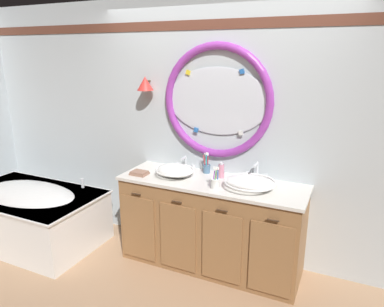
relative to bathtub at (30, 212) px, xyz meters
The scene contains 12 objects.
ground_plane 1.99m from the bathtub, ahead, with size 14.00×14.00×0.00m, color tan.
back_wall_assembly 2.30m from the bathtub, 20.59° to the left, with size 6.40×0.26×2.60m.
vanity_counter 2.06m from the bathtub, 11.51° to the left, with size 1.79×0.61×0.90m.
bathtub is the anchor object (origin of this frame).
sink_basin_left 1.79m from the bathtub, 13.21° to the left, with size 0.39×0.39×0.12m.
sink_basin_right 2.50m from the bathtub, ahead, with size 0.47×0.47×0.11m.
faucet_set_left 1.85m from the bathtub, 20.59° to the left, with size 0.23×0.13×0.15m.
faucet_set_right 2.55m from the bathtub, 14.39° to the left, with size 0.22×0.14×0.18m.
toothbrush_holder_left 2.07m from the bathtub, 17.94° to the left, with size 0.08×0.08×0.22m.
toothbrush_holder_right 2.21m from the bathtub, ahead, with size 0.09×0.09×0.20m.
soap_dispenser 2.22m from the bathtub, 14.48° to the left, with size 0.06×0.06×0.16m.
folded_hand_towel 1.44m from the bathtub, 11.95° to the left, with size 0.17×0.13×0.04m.
Camera 1 is at (1.21, -2.67, 2.07)m, focal length 32.98 mm.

